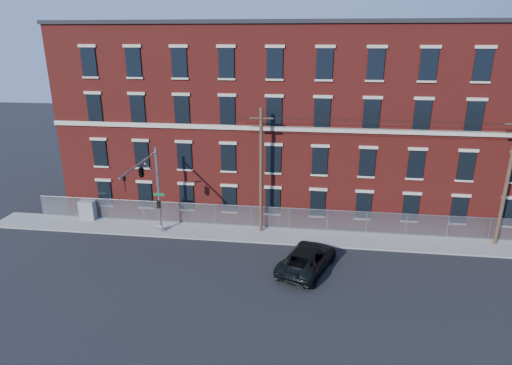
{
  "coord_description": "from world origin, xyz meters",
  "views": [
    {
      "loc": [
        5.74,
        -25.92,
        15.07
      ],
      "look_at": [
        1.81,
        4.0,
        4.78
      ],
      "focal_mm": 30.04,
      "sensor_mm": 36.0,
      "label": 1
    }
  ],
  "objects_px": {
    "traffic_signal_mast": "(146,178)",
    "utility_pole_near": "(261,169)",
    "pickup_truck": "(308,259)",
    "utility_cabinet": "(88,210)"
  },
  "relations": [
    {
      "from": "utility_pole_near",
      "to": "pickup_truck",
      "type": "xyz_separation_m",
      "value": [
        3.85,
        -5.47,
        -4.53
      ]
    },
    {
      "from": "traffic_signal_mast",
      "to": "utility_pole_near",
      "type": "distance_m",
      "value": 8.7
    },
    {
      "from": "utility_pole_near",
      "to": "pickup_truck",
      "type": "bearing_deg",
      "value": -54.83
    },
    {
      "from": "utility_cabinet",
      "to": "traffic_signal_mast",
      "type": "bearing_deg",
      "value": -27.35
    },
    {
      "from": "pickup_truck",
      "to": "traffic_signal_mast",
      "type": "bearing_deg",
      "value": 10.76
    },
    {
      "from": "utility_pole_near",
      "to": "utility_cabinet",
      "type": "xyz_separation_m",
      "value": [
        -15.07,
        0.37,
        -4.39
      ]
    },
    {
      "from": "traffic_signal_mast",
      "to": "utility_pole_near",
      "type": "xyz_separation_m",
      "value": [
        8.0,
        3.42,
        -0.05
      ]
    },
    {
      "from": "utility_pole_near",
      "to": "traffic_signal_mast",
      "type": "bearing_deg",
      "value": -156.86
    },
    {
      "from": "utility_cabinet",
      "to": "pickup_truck",
      "type": "bearing_deg",
      "value": -16.34
    },
    {
      "from": "traffic_signal_mast",
      "to": "pickup_truck",
      "type": "distance_m",
      "value": 12.87
    }
  ]
}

